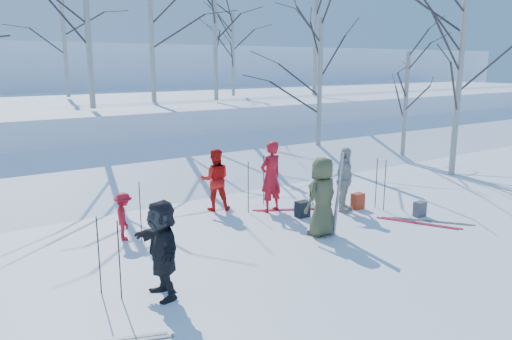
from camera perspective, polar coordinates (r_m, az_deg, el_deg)
ground at (r=11.00m, az=4.47°, el=-8.00°), size 120.00×120.00×0.00m
snow_ramp at (r=16.76m, az=-10.71°, el=-0.58°), size 70.00×9.49×4.12m
snow_plateau at (r=25.99m, az=-19.83°, el=5.28°), size 70.00×18.00×2.20m
far_hill at (r=46.50m, az=-26.73°, el=8.67°), size 90.00×30.00×6.00m
skier_olive_center at (r=11.12m, az=7.56°, el=-3.04°), size 0.93×0.67×1.78m
skier_red_north at (r=12.81m, az=1.71°, el=-0.75°), size 0.73×0.53×1.85m
skier_redor_behind at (r=13.01m, az=-4.70°, el=-1.11°), size 0.98×0.90×1.62m
skier_red_seated at (r=11.21m, az=-14.87°, el=-5.15°), size 0.54×0.76×1.06m
skier_cream_east at (r=13.03m, az=10.09°, el=-1.10°), size 1.06×0.81×1.68m
skier_grey_west at (r=8.34m, az=-10.72°, el=-8.85°), size 0.60×1.56×1.65m
dog at (r=13.60m, az=6.97°, el=-3.00°), size 0.40×0.64×0.50m
upright_ski_left at (r=11.06m, az=9.36°, el=-2.85°), size 0.11×0.17×1.90m
upright_ski_right at (r=11.17m, az=9.34°, el=-2.71°), size 0.12×0.23×1.89m
ski_pair_b at (r=12.91m, az=19.32°, el=-5.55°), size 2.03×2.09×0.02m
ski_pair_c at (r=12.67m, az=18.07°, el=-5.79°), size 1.74×2.06×0.02m
ski_pair_d at (r=13.16m, az=3.95°, el=-4.53°), size 1.81×2.07×0.02m
ski_pole_a at (r=13.49m, az=0.88°, el=-1.20°), size 0.02×0.02×1.34m
ski_pole_b at (r=13.57m, az=13.59°, el=-1.46°), size 0.02×0.02×1.34m
ski_pole_c at (r=8.44m, az=-15.34°, el=-9.94°), size 0.02×0.02×1.34m
ski_pole_d at (r=13.38m, az=14.51°, el=-1.70°), size 0.02×0.02×1.34m
ski_pole_e at (r=12.74m, az=-0.89°, el=-1.99°), size 0.02×0.02×1.34m
ski_pole_f at (r=8.73m, az=-17.52°, el=-9.33°), size 0.02×0.02×1.34m
ski_pole_g at (r=10.93m, az=-13.07°, el=-4.72°), size 0.02×0.02×1.34m
backpack_red at (r=13.45m, az=11.55°, el=-3.51°), size 0.32×0.22×0.42m
backpack_grey at (r=13.21m, az=18.21°, el=-4.26°), size 0.30×0.20×0.38m
backpack_dark at (r=12.57m, az=5.33°, el=-4.47°), size 0.34×0.24×0.40m
birch_plateau_b at (r=21.23m, az=-11.91°, el=15.95°), size 4.92×4.92×6.17m
birch_plateau_c at (r=24.79m, az=-2.64°, el=13.05°), size 3.37×3.37×3.96m
birch_plateau_e at (r=18.73m, az=-18.75°, el=16.09°), size 4.90×4.90×6.14m
birch_plateau_f at (r=21.82m, az=-4.67°, el=14.88°), size 4.30×4.30×5.28m
birch_plateau_h at (r=25.51m, az=-21.11°, el=14.15°), size 4.55×4.55×5.65m
birch_plateau_i at (r=25.87m, az=6.92°, el=17.97°), size 6.54×6.54×8.49m
birch_edge_b at (r=18.13m, az=22.19°, el=9.29°), size 5.02×5.02×6.32m
birch_edge_c at (r=20.40m, az=16.70°, el=6.93°), size 3.55×3.55×4.22m
birch_edge_e at (r=19.24m, az=7.28°, el=8.85°), size 4.39×4.39×5.42m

